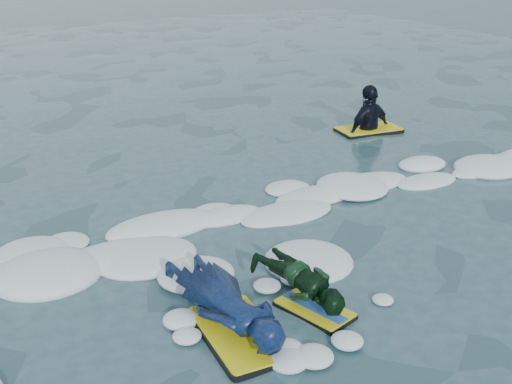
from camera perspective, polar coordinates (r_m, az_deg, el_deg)
ground at (r=6.98m, az=5.68°, el=-6.80°), size 120.00×120.00×0.00m
foam_band at (r=7.75m, az=1.37°, el=-3.60°), size 12.00×3.10×0.30m
prone_woman_unit at (r=5.90m, az=-2.50°, el=-10.02°), size 0.73×1.72×0.44m
prone_child_unit at (r=6.25m, az=4.32°, el=-8.13°), size 0.64×1.19×0.43m
waiting_rider_unit at (r=11.82m, az=9.97°, el=5.30°), size 1.21×0.76×1.72m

